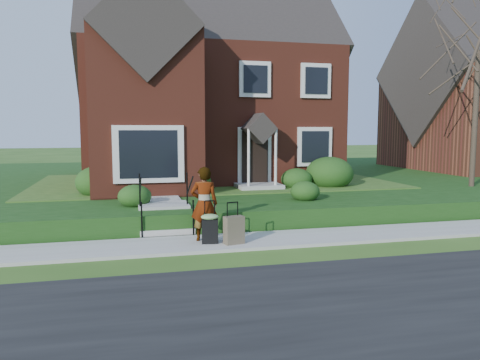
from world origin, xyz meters
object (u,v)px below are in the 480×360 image
object	(u,v)px
suitcase_black	(210,227)
front_steps	(165,214)
suitcase_olive	(234,230)
woman	(204,204)

from	to	relation	value
suitcase_black	front_steps	bearing A→B (deg)	122.67
suitcase_olive	woman	bearing A→B (deg)	128.51
front_steps	suitcase_black	world-z (taller)	front_steps
woman	suitcase_black	size ratio (longest dim) A/B	1.76
suitcase_black	suitcase_olive	xyz separation A→B (m)	(0.55, -0.18, -0.06)
suitcase_olive	front_steps	bearing A→B (deg)	110.49
woman	suitcase_black	xyz separation A→B (m)	(0.08, -0.31, -0.51)
woman	suitcase_black	distance (m)	0.60
front_steps	woman	bearing A→B (deg)	-63.93
suitcase_black	suitcase_olive	world-z (taller)	suitcase_black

